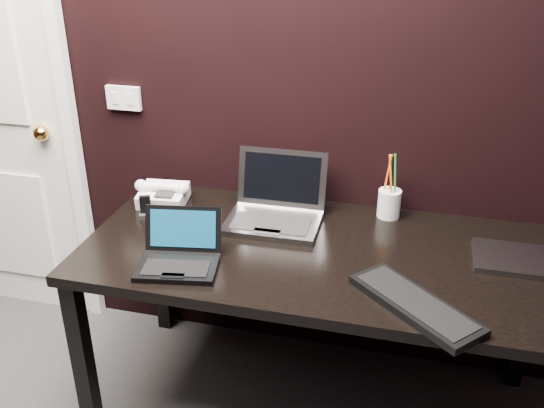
% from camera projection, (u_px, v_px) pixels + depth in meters
% --- Properties ---
extents(wall_back, '(4.00, 0.00, 4.00)m').
position_uv_depth(wall_back, '(267.00, 63.00, 2.33)').
color(wall_back, black).
rests_on(wall_back, ground).
extents(wall_switch, '(0.15, 0.02, 0.10)m').
position_uv_depth(wall_switch, '(124.00, 98.00, 2.53)').
color(wall_switch, silver).
rests_on(wall_switch, wall_back).
extents(desk, '(1.70, 0.80, 0.74)m').
position_uv_depth(desk, '(320.00, 268.00, 2.19)').
color(desk, black).
rests_on(desk, ground).
extents(netbook, '(0.30, 0.28, 0.17)m').
position_uv_depth(netbook, '(179.00, 256.00, 2.05)').
color(netbook, black).
rests_on(netbook, desk).
extents(silver_laptop, '(0.36, 0.33, 0.24)m').
position_uv_depth(silver_laptop, '(275.00, 210.00, 2.34)').
color(silver_laptop, gray).
rests_on(silver_laptop, desk).
extents(ext_keyboard, '(0.43, 0.40, 0.03)m').
position_uv_depth(ext_keyboard, '(415.00, 304.00, 1.84)').
color(ext_keyboard, black).
rests_on(ext_keyboard, desk).
extents(closed_laptop, '(0.30, 0.22, 0.02)m').
position_uv_depth(closed_laptop, '(518.00, 260.00, 2.08)').
color(closed_laptop, gray).
rests_on(closed_laptop, desk).
extents(desk_phone, '(0.23, 0.19, 0.11)m').
position_uv_depth(desk_phone, '(163.00, 194.00, 2.48)').
color(desk_phone, silver).
rests_on(desk_phone, desk).
extents(mobile_phone, '(0.06, 0.06, 0.09)m').
position_uv_depth(mobile_phone, '(146.00, 209.00, 2.37)').
color(mobile_phone, black).
rests_on(mobile_phone, desk).
extents(pen_cup, '(0.11, 0.11, 0.26)m').
position_uv_depth(pen_cup, '(389.00, 202.00, 2.37)').
color(pen_cup, silver).
rests_on(pen_cup, desk).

